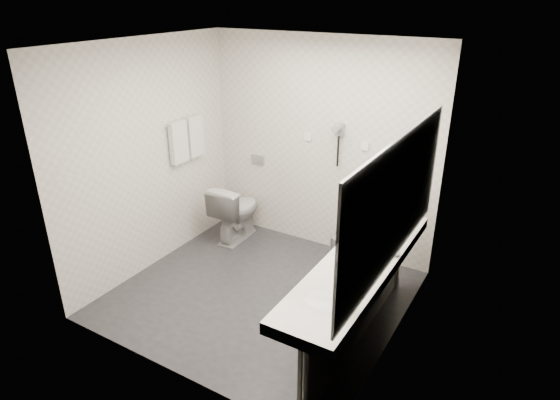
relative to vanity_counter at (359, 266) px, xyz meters
The scene contains 32 objects.
floor 1.39m from the vanity_counter, 169.92° to the left, with size 2.80×2.80×0.00m, color #27272B.
ceiling 2.05m from the vanity_counter, 169.92° to the left, with size 2.80×2.80×0.00m, color silver.
wall_back 1.93m from the vanity_counter, 126.87° to the left, with size 2.80×2.80×0.00m, color silver.
wall_front 1.64m from the vanity_counter, 135.64° to the right, with size 2.80×2.80×0.00m, color silver.
wall_left 2.57m from the vanity_counter, behind, with size 2.60×2.60×0.00m, color silver.
wall_right 0.56m from the vanity_counter, 36.03° to the left, with size 2.60×2.60×0.00m, color silver.
vanity_counter is the anchor object (origin of this frame).
vanity_panel 0.43m from the vanity_counter, ahead, with size 0.03×2.15×0.75m, color gray.
vanity_post_near 1.12m from the vanity_counter, 86.97° to the right, with size 0.06×0.06×0.75m, color silver.
vanity_post_far 1.12m from the vanity_counter, 86.97° to the left, with size 0.06×0.06×0.75m, color silver.
mirror 0.70m from the vanity_counter, ahead, with size 0.02×2.20×1.05m, color #B2BCC6.
basin_near 0.65m from the vanity_counter, 90.00° to the right, with size 0.40×0.31×0.05m, color white.
basin_far 0.65m from the vanity_counter, 90.00° to the left, with size 0.40×0.31×0.05m, color white.
faucet_near 0.69m from the vanity_counter, 73.30° to the right, with size 0.04×0.04×0.15m, color silver.
faucet_far 0.69m from the vanity_counter, 73.30° to the left, with size 0.04×0.04×0.15m, color silver.
soap_bottle_a 0.16m from the vanity_counter, 96.27° to the left, with size 0.05×0.05×0.11m, color silver.
soap_bottle_b 0.15m from the vanity_counter, 60.89° to the left, with size 0.08×0.08×0.10m, color silver.
soap_bottle_c 0.13m from the vanity_counter, 11.45° to the right, with size 0.04×0.04×0.11m, color silver.
glass_left 0.35m from the vanity_counter, 45.18° to the left, with size 0.07×0.07×0.12m, color silver.
glass_right 0.41m from the vanity_counter, 64.33° to the left, with size 0.07×0.07×0.12m, color silver.
toilet 2.37m from the vanity_counter, 151.96° to the left, with size 0.42×0.73×0.74m, color white.
flush_plate 2.48m from the vanity_counter, 143.06° to the left, with size 0.18×0.02×0.12m, color #B2B5BA.
pedal_bin 1.62m from the vanity_counter, 119.69° to the left, with size 0.19×0.19×0.27m, color #B2B5BA.
bin_lid 1.56m from the vanity_counter, 119.69° to the left, with size 0.19×0.19×0.01m, color #B2B5BA.
towel_rail 2.69m from the vanity_counter, 163.14° to the left, with size 0.02×0.02×0.62m, color silver.
towel_near 2.59m from the vanity_counter, 166.10° to the left, with size 0.07×0.24×0.48m, color silver.
towel_far 2.67m from the vanity_counter, 160.15° to the left, with size 0.07×0.24×0.48m, color silver.
dryer_cradle 1.85m from the vanity_counter, 120.76° to the left, with size 0.10×0.04×0.14m, color gray.
dryer_barrel 1.81m from the vanity_counter, 122.01° to the left, with size 0.08×0.08×0.14m, color gray.
dryer_cord 1.76m from the vanity_counter, 121.02° to the left, with size 0.02×0.02×0.35m, color black.
switch_plate_a 2.04m from the vanity_counter, 130.59° to the left, with size 0.09×0.02×0.09m, color white.
switch_plate_b 1.69m from the vanity_counter, 111.13° to the left, with size 0.09×0.02×0.09m, color white.
Camera 1 is at (2.31, -3.49, 2.92)m, focal length 30.75 mm.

